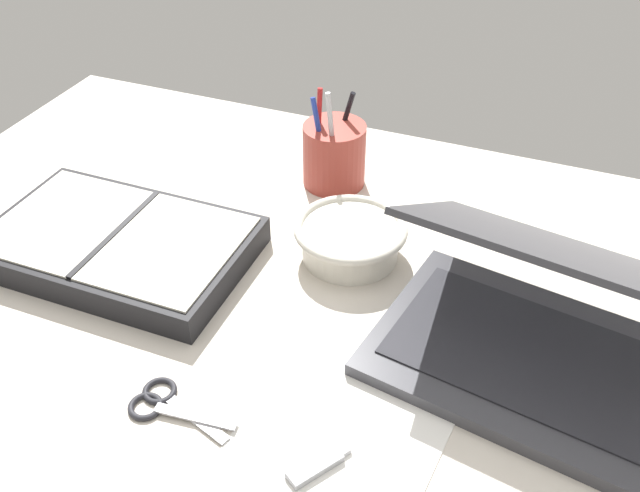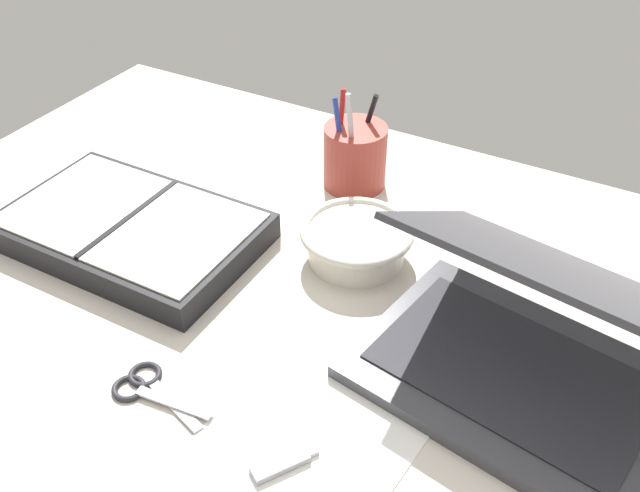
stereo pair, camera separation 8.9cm
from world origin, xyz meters
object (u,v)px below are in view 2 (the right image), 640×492
(laptop, at_px, (527,340))
(pen_cup, at_px, (355,156))
(bowl, at_px, (357,241))
(scissors, at_px, (146,387))
(planner, at_px, (131,230))

(laptop, bearing_deg, pen_cup, 152.48)
(bowl, distance_m, scissors, 0.34)
(laptop, xyz_separation_m, scissors, (-0.36, -0.23, -0.05))
(laptop, xyz_separation_m, planner, (-0.55, -0.03, -0.03))
(planner, xyz_separation_m, scissors, (0.19, -0.20, -0.02))
(bowl, height_order, scissors, bowl)
(bowl, xyz_separation_m, pen_cup, (-0.09, 0.17, 0.02))
(laptop, distance_m, scissors, 0.43)
(pen_cup, height_order, planner, pen_cup)
(scissors, bearing_deg, pen_cup, 94.50)
(pen_cup, distance_m, planner, 0.36)
(bowl, relative_size, scissors, 1.24)
(laptop, relative_size, planner, 1.07)
(bowl, bearing_deg, pen_cup, 117.81)
(laptop, distance_m, planner, 0.56)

